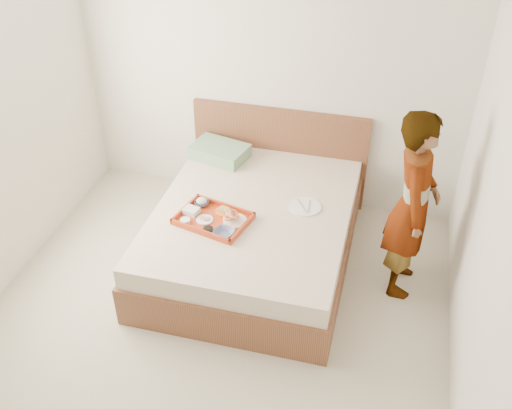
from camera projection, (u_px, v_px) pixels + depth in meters
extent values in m
cube|color=#BCB29F|center=(204.00, 342.00, 4.35)|extent=(3.50, 4.00, 0.01)
cube|color=silver|center=(270.00, 70.00, 5.16)|extent=(3.50, 0.01, 2.60)
cube|color=silver|center=(495.00, 245.00, 3.23)|extent=(0.01, 4.00, 2.60)
cube|color=brown|center=(253.00, 234.00, 4.96)|extent=(1.65, 2.00, 0.53)
cube|color=brown|center=(279.00, 155.00, 5.59)|extent=(1.65, 0.06, 0.95)
cube|color=#89B38F|center=(219.00, 152.00, 5.42)|extent=(0.56, 0.45, 0.12)
cube|color=#C13D1C|center=(213.00, 219.00, 4.65)|extent=(0.63, 0.52, 0.05)
cylinder|color=white|center=(235.00, 221.00, 4.64)|extent=(0.23, 0.23, 0.01)
imported|color=#141E43|center=(224.00, 233.00, 4.49)|extent=(0.19, 0.19, 0.04)
cylinder|color=black|center=(208.00, 230.00, 4.53)|extent=(0.10, 0.10, 0.03)
cylinder|color=white|center=(205.00, 220.00, 4.65)|extent=(0.16, 0.16, 0.01)
cylinder|color=orange|center=(223.00, 211.00, 4.74)|extent=(0.16, 0.16, 0.01)
imported|color=#141E43|center=(202.00, 203.00, 4.81)|extent=(0.15, 0.15, 0.04)
cube|color=silver|center=(191.00, 211.00, 4.71)|extent=(0.13, 0.12, 0.05)
cylinder|color=white|center=(185.00, 221.00, 4.62)|extent=(0.10, 0.10, 0.03)
cylinder|color=white|center=(305.00, 207.00, 4.81)|extent=(0.32, 0.32, 0.01)
imported|color=beige|center=(413.00, 206.00, 4.41)|extent=(0.37, 0.57, 1.56)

